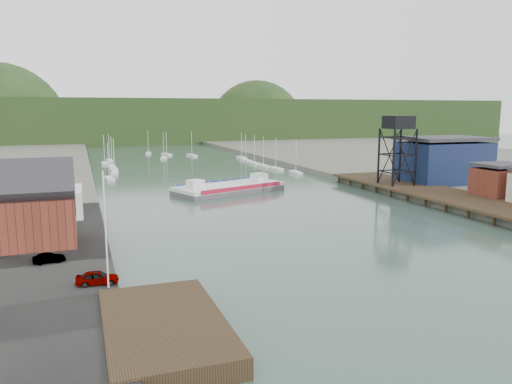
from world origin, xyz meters
TOP-DOWN VIEW (x-y plane):
  - ground at (0.00, 0.00)m, footprint 600.00×600.00m
  - east_land at (92.00, 80.00)m, footprint 120.00×400.00m
  - west_quay at (-40.00, 20.00)m, footprint 16.00×80.00m
  - west_stage at (-29.00, 0.00)m, footprint 10.00×18.00m
  - east_pier at (37.00, 45.00)m, footprint 14.00×70.00m
  - harbor_building at (-42.00, 30.00)m, footprint 12.20×8.20m
  - white_shed at (-44.00, 50.00)m, footprint 18.00×12.00m
  - flagpole at (-33.00, 10.00)m, footprint 0.16×0.16m
  - lift_tower at (35.00, 58.00)m, footprint 6.50×6.50m
  - blue_shed at (50.00, 60.00)m, footprint 20.50×14.50m
  - marina_sailboats at (0.08, 138.46)m, footprint 57.71×92.65m
  - distant_hills at (-3.98, 301.35)m, footprint 500.00×120.00m
  - chain_ferry at (-1.73, 72.55)m, footprint 28.45×19.16m
  - car_west_a at (-34.00, 11.41)m, footprint 4.49×2.30m
  - car_west_b at (-39.11, 21.03)m, footprint 3.73×1.76m

SIDE VIEW (x-z plane):
  - ground at x=0.00m, z-range 0.00..0.00m
  - east_land at x=92.00m, z-range -1.60..1.60m
  - marina_sailboats at x=0.08m, z-range -0.10..0.80m
  - west_quay at x=-40.00m, z-range 0.00..1.60m
  - west_stage at x=-29.00m, z-range 0.00..1.80m
  - chain_ferry at x=-1.73m, z-range -0.81..2.99m
  - east_pier at x=37.00m, z-range 0.67..3.12m
  - car_west_b at x=-39.11m, z-range 1.60..2.78m
  - car_west_a at x=-34.00m, z-range 1.60..3.06m
  - white_shed at x=-44.00m, z-range 1.60..6.10m
  - harbor_building at x=-42.00m, z-range 1.64..10.54m
  - blue_shed at x=50.00m, z-range 1.41..12.71m
  - flagpole at x=-33.00m, z-range 1.60..13.60m
  - distant_hills at x=-3.98m, z-range -29.62..50.38m
  - lift_tower at x=35.00m, z-range 7.65..23.65m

